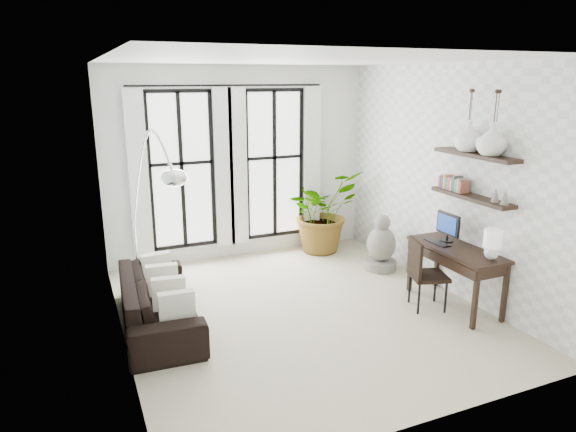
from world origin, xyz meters
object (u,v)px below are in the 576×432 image
desk_chair (423,270)px  plant (322,211)px  sofa (158,301)px  arc_lamp (151,172)px  desk (459,254)px  buddha (381,247)px

desk_chair → plant: bearing=110.4°
sofa → arc_lamp: arc_lamp is taller
sofa → desk: 3.92m
arc_lamp → buddha: arc_lamp is taller
arc_lamp → buddha: (3.51, -0.05, -1.46)m
arc_lamp → desk: bearing=-24.3°
sofa → desk: desk is taller
plant → desk_chair: bearing=-87.0°
plant → desk_chair: (0.14, -2.66, -0.18)m
sofa → plant: size_ratio=1.51×
desk → arc_lamp: arc_lamp is taller
plant → desk_chair: plant is taller
plant → desk: 2.88m
desk → buddha: size_ratio=1.53×
arc_lamp → plant: bearing=21.1°
sofa → desk_chair: size_ratio=2.27×
plant → desk: size_ratio=1.03×
sofa → plant: bearing=-57.3°
plant → desk: plant is taller
sofa → arc_lamp: (0.10, 0.58, 1.52)m
sofa → desk_chair: 3.43m
sofa → buddha: size_ratio=2.38×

